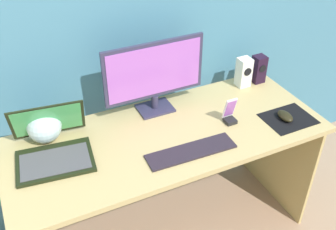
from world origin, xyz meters
The scene contains 12 objects.
ground_plane centered at (0.00, 0.00, 0.00)m, with size 8.00×8.00×0.00m, color tan.
wall_back centered at (0.00, 0.41, 1.25)m, with size 6.00×0.04×2.50m, color teal.
desk centered at (0.00, 0.00, 0.59)m, with size 1.56×0.63×0.73m.
monitor centered at (0.03, 0.22, 0.94)m, with size 0.53×0.14×0.38m.
speaker_right centered at (0.69, 0.23, 0.81)m, with size 0.07×0.07×0.16m.
speaker_near_monitor centered at (0.59, 0.23, 0.81)m, with size 0.07×0.07×0.17m.
laptop centered at (-0.53, 0.08, 0.77)m, with size 0.37×0.37×0.22m.
fishbowl centered at (-0.54, 0.21, 0.80)m, with size 0.16×0.16×0.16m, color silver.
keyboard_external centered at (0.04, -0.17, 0.73)m, with size 0.42×0.11×0.01m, color #261F29.
mousepad centered at (0.61, -0.15, 0.73)m, with size 0.25×0.20×0.00m, color black.
mouse centered at (0.59, -0.15, 0.75)m, with size 0.06×0.10×0.04m, color black.
phone_in_dock centered at (0.32, -0.04, 0.77)m, with size 0.06×0.06×0.14m.
Camera 1 is at (-0.64, -1.36, 1.91)m, focal length 42.28 mm.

